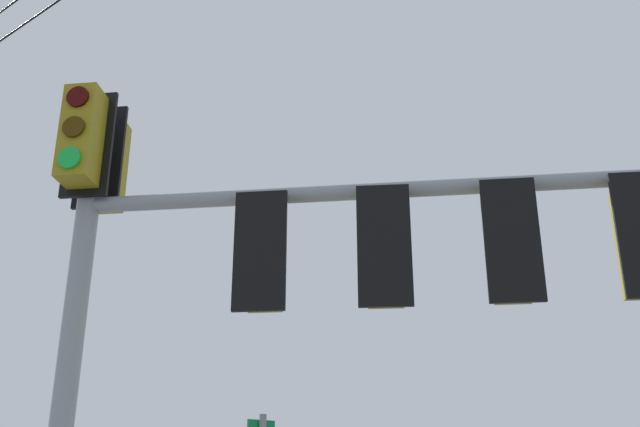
{
  "coord_description": "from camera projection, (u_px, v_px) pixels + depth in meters",
  "views": [
    {
      "loc": [
        0.21,
        7.01,
        2.18
      ],
      "look_at": [
        -1.42,
        1.1,
        4.66
      ],
      "focal_mm": 43.37,
      "sensor_mm": 36.0,
      "label": 1
    }
  ],
  "objects": [
    {
      "name": "signal_mast_assembly",
      "position": [
        275.0,
        261.0,
        6.49
      ],
      "size": [
        5.78,
        2.83,
        5.91
      ],
      "color": "gray",
      "rests_on": "ground"
    }
  ]
}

